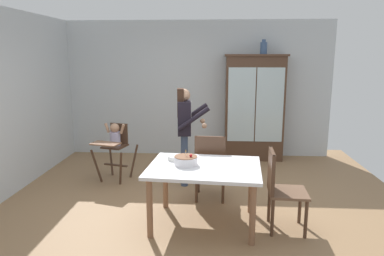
# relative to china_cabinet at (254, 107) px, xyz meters

# --- Properties ---
(ground_plane) EXTENTS (6.24, 6.24, 0.00)m
(ground_plane) POSITION_rel_china_cabinet_xyz_m (-1.13, -2.37, -1.03)
(ground_plane) COLOR #93704C
(wall_back) EXTENTS (5.32, 0.06, 2.70)m
(wall_back) POSITION_rel_china_cabinet_xyz_m (-1.13, 0.26, 0.32)
(wall_back) COLOR silver
(wall_back) RESTS_ON ground_plane
(china_cabinet) EXTENTS (1.18, 0.48, 2.04)m
(china_cabinet) POSITION_rel_china_cabinet_xyz_m (0.00, 0.00, 0.00)
(china_cabinet) COLOR #4C3323
(china_cabinet) RESTS_ON ground_plane
(ceramic_vase) EXTENTS (0.13, 0.13, 0.27)m
(ceramic_vase) POSITION_rel_china_cabinet_xyz_m (0.14, 0.00, 1.14)
(ceramic_vase) COLOR #3D567F
(ceramic_vase) RESTS_ON china_cabinet
(high_chair_with_toddler) EXTENTS (0.70, 0.79, 0.95)m
(high_chair_with_toddler) POSITION_rel_china_cabinet_xyz_m (-2.38, -1.39, -0.37)
(high_chair_with_toddler) COLOR #4C3323
(high_chair_with_toddler) RESTS_ON ground_plane
(adult_person) EXTENTS (0.54, 0.52, 1.53)m
(adult_person) POSITION_rel_china_cabinet_xyz_m (-1.23, -1.50, -0.06)
(adult_person) COLOR #3D4C6B
(adult_person) RESTS_ON ground_plane
(dining_table) EXTENTS (1.39, 1.10, 0.74)m
(dining_table) POSITION_rel_china_cabinet_xyz_m (-0.88, -2.87, -0.38)
(dining_table) COLOR silver
(dining_table) RESTS_ON ground_plane
(birthday_cake) EXTENTS (0.28, 0.28, 0.19)m
(birthday_cake) POSITION_rel_china_cabinet_xyz_m (-1.11, -2.83, -0.23)
(birthday_cake) COLOR white
(birthday_cake) RESTS_ON dining_table
(serving_bowl) EXTENTS (0.18, 0.18, 0.05)m
(serving_bowl) POSITION_rel_china_cabinet_xyz_m (-1.26, -2.65, -0.26)
(serving_bowl) COLOR silver
(serving_bowl) RESTS_ON dining_table
(dining_chair_far_side) EXTENTS (0.46, 0.46, 0.96)m
(dining_chair_far_side) POSITION_rel_china_cabinet_xyz_m (-0.82, -2.15, -0.47)
(dining_chair_far_side) COLOR #4C3323
(dining_chair_far_side) RESTS_ON ground_plane
(dining_chair_right_end) EXTENTS (0.46, 0.46, 0.96)m
(dining_chair_right_end) POSITION_rel_china_cabinet_xyz_m (-0.01, -2.94, -0.47)
(dining_chair_right_end) COLOR #4C3323
(dining_chair_right_end) RESTS_ON ground_plane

